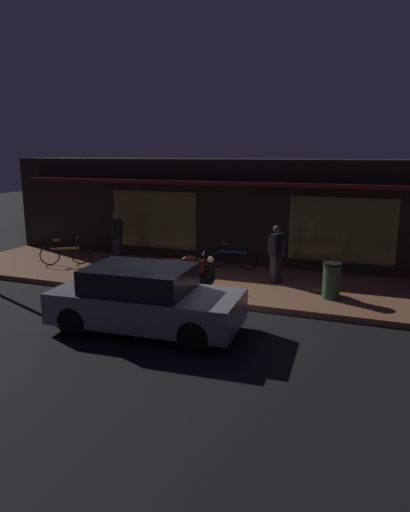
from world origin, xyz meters
TOP-DOWN VIEW (x-y plane):
  - ground_plane at (0.00, 0.00)m, footprint 60.00×60.00m
  - sidewalk_slab at (0.00, 3.00)m, footprint 18.00×4.00m
  - storefront_building at (0.00, 6.39)m, footprint 18.00×3.30m
  - motorcycle at (-0.65, 1.92)m, footprint 1.66×0.73m
  - bicycle_parked at (-5.44, 2.84)m, footprint 1.45×0.87m
  - bicycle_extra at (-0.08, 4.33)m, footprint 1.65×0.42m
  - person_photographer at (-4.14, 3.99)m, footprint 0.42×0.62m
  - person_bystander at (1.60, 3.18)m, footprint 0.58×0.44m
  - trash_bin at (3.25, 2.28)m, footprint 0.48×0.48m
  - parked_car_near at (-0.35, -1.07)m, footprint 4.20×2.01m

SIDE VIEW (x-z plane):
  - ground_plane at x=0.00m, z-range 0.00..0.00m
  - sidewalk_slab at x=0.00m, z-range 0.00..0.15m
  - bicycle_parked at x=-5.44m, z-range 0.05..0.96m
  - bicycle_extra at x=-0.08m, z-range 0.05..0.96m
  - trash_bin at x=3.25m, z-range 0.16..1.09m
  - motorcycle at x=-0.65m, z-range 0.16..1.13m
  - parked_car_near at x=-0.35m, z-range -0.01..1.41m
  - person_photographer at x=-4.14m, z-range 0.19..1.86m
  - person_bystander at x=1.60m, z-range 0.19..1.86m
  - storefront_building at x=0.00m, z-range 0.00..3.60m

